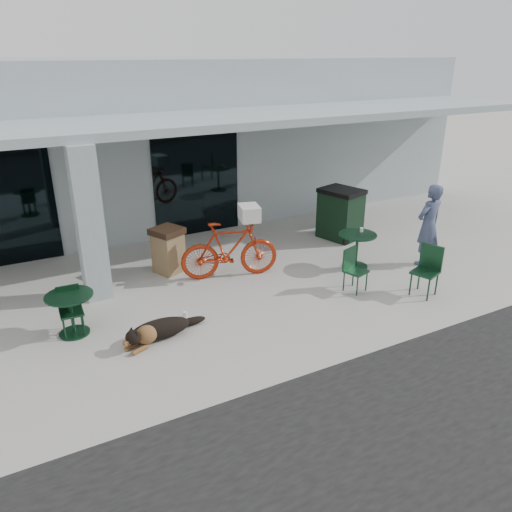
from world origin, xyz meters
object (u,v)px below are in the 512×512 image
person (429,225)px  cafe_chair_near (71,312)px  trash_receptacle (168,250)px  cafe_table_near (72,314)px  cafe_chair_far_b (425,272)px  cafe_table_far (356,250)px  dog (160,328)px  cafe_chair_far_a (356,271)px  wheeled_bin (340,214)px  bicycle (230,250)px

person → cafe_chair_near: bearing=-9.8°
cafe_chair_near → trash_receptacle: bearing=39.3°
cafe_chair_near → cafe_table_near: bearing=-87.6°
cafe_chair_near → cafe_chair_far_b: (6.65, -1.80, 0.09)m
cafe_table_far → person: size_ratio=0.45×
trash_receptacle → dog: bearing=-111.9°
person → trash_receptacle: (-5.50, 2.40, -0.44)m
cafe_table_near → cafe_chair_far_a: size_ratio=0.90×
cafe_chair_far_a → wheeled_bin: bearing=42.1°
dog → cafe_table_far: (5.02, 0.89, 0.20)m
bicycle → trash_receptacle: (-1.11, 0.90, -0.12)m
cafe_chair_far_b → cafe_chair_far_a: bearing=-146.0°
cafe_chair_near → cafe_table_far: (6.34, 0.01, -0.03)m
dog → wheeled_bin: 6.47m
bicycle → cafe_table_near: 3.63m
bicycle → cafe_chair_far_b: bearing=-116.1°
dog → cafe_chair_near: 1.61m
cafe_table_near → cafe_chair_far_b: size_ratio=0.79×
cafe_table_near → cafe_table_far: 6.34m
bicycle → cafe_chair_far_a: 2.77m
cafe_chair_far_a → wheeled_bin: 3.25m
wheeled_bin → dog: bearing=-171.5°
dog → person: person is taller
cafe_chair_far_a → cafe_table_far: bearing=33.9°
trash_receptacle → bicycle: bearing=-39.0°
bicycle → cafe_chair_near: bearing=118.9°
bicycle → cafe_chair_far_a: (2.02, -1.88, -0.19)m
cafe_chair_near → bicycle: bearing=16.8°
cafe_table_far → cafe_chair_far_b: size_ratio=0.83×
wheeled_bin → person: bearing=-89.7°
bicycle → cafe_chair_near: bicycle is taller
cafe_chair_near → cafe_chair_far_b: 6.89m
person → wheeled_bin: size_ratio=1.43×
cafe_chair_far_a → trash_receptacle: size_ratio=0.88×
cafe_chair_far_b → wheeled_bin: size_ratio=0.78×
cafe_table_far → wheeled_bin: size_ratio=0.65×
person → cafe_table_far: bearing=-27.1°
cafe_table_near → wheeled_bin: bearing=14.1°
cafe_chair_near → trash_receptacle: trash_receptacle is taller
cafe_chair_far_a → trash_receptacle: trash_receptacle is taller
cafe_chair_far_b → cafe_table_far: bearing=169.9°
dog → cafe_chair_far_b: size_ratio=1.17×
cafe_table_near → cafe_chair_far_b: bearing=-15.1°
cafe_chair_far_a → trash_receptacle: bearing=121.5°
cafe_table_near → dog: bearing=-33.2°
cafe_chair_far_b → trash_receptacle: size_ratio=1.00×
dog → cafe_table_near: 1.60m
dog → cafe_table_near: cafe_table_near is taller
person → dog: bearing=-3.1°
dog → cafe_chair_near: size_ratio=1.41×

